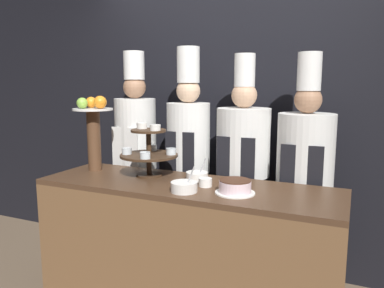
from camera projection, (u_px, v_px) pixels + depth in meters
The scene contains 12 objects.
wall_back at pixel (231, 106), 3.22m from camera, with size 10.00×0.06×2.80m.
buffet_counter at pixel (186, 252), 2.51m from camera, with size 1.99×0.61×0.94m.
tiered_stand at pixel (149, 150), 2.63m from camera, with size 0.41×0.41×0.37m.
fruit_pedestal at pixel (93, 126), 2.79m from camera, with size 0.29×0.29×0.56m.
cake_round at pixel (235, 187), 2.22m from camera, with size 0.24×0.24×0.08m.
cup_white at pixel (205, 182), 2.38m from camera, with size 0.09×0.09×0.05m.
serving_bowl_near at pixel (184, 187), 2.26m from camera, with size 0.16×0.16×0.16m.
serving_bowl_far at pixel (197, 176), 2.53m from camera, with size 0.15×0.15×0.16m.
chef_left at pixel (136, 150), 3.22m from camera, with size 0.35×0.35×1.85m.
chef_center_left at pixel (188, 155), 3.02m from camera, with size 0.35×0.35×1.87m.
chef_center_right at pixel (243, 166), 2.85m from camera, with size 0.40×0.40×1.80m.
chef_right at pixel (304, 173), 2.67m from camera, with size 0.40×0.40×1.80m.
Camera 1 is at (1.00, -1.85, 1.58)m, focal length 35.00 mm.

